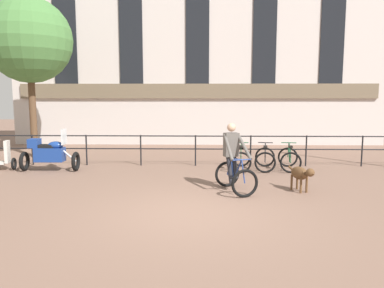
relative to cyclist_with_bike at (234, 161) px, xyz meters
The scene contains 10 objects.
ground_plane 2.23m from the cyclist_with_bike, 118.85° to the right, with size 60.00×60.00×0.00m, color #7A5B4C.
canal_railing 3.52m from the cyclist_with_bike, 106.69° to the left, with size 15.05×0.05×1.05m.
building_facade 9.86m from the cyclist_with_bike, 96.29° to the left, with size 18.00×0.72×8.57m.
cyclist_with_bike is the anchor object (origin of this frame).
dog 1.70m from the cyclist_with_bike, ahead, with size 0.52×0.92×0.65m.
parked_motorcycle 6.10m from the cyclist_with_bike, 157.48° to the left, with size 1.77×0.65×1.35m.
parked_bicycle_near_lamp 2.78m from the cyclist_with_bike, 80.15° to the left, with size 0.77×1.17×0.86m.
parked_bicycle_mid_left 3.01m from the cyclist_with_bike, 65.27° to the left, with size 0.83×1.20×0.86m.
parked_bicycle_mid_right 3.41m from the cyclist_with_bike, 53.21° to the left, with size 0.81×1.19×0.86m.
tree_canalside_left 9.68m from the cyclist_with_bike, 145.17° to the left, with size 3.22×3.22×6.08m.
Camera 1 is at (0.20, -7.42, 2.38)m, focal length 35.00 mm.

